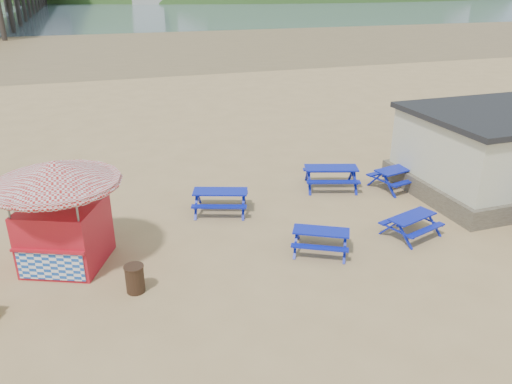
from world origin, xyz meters
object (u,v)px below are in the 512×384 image
object	(u,v)px
litter_bin	(135,279)
amenity_block	(508,150)
picnic_table_blue_b	(331,177)
ice_cream_kiosk	(59,201)
picnic_table_blue_a	(220,201)

from	to	relation	value
litter_bin	amenity_block	distance (m)	14.67
picnic_table_blue_b	litter_bin	distance (m)	9.41
amenity_block	ice_cream_kiosk	bearing A→B (deg)	-178.16
picnic_table_blue_b	ice_cream_kiosk	xyz separation A→B (m)	(-9.74, -2.74, 1.55)
ice_cream_kiosk	amenity_block	size ratio (longest dim) A/B	0.63
ice_cream_kiosk	litter_bin	size ratio (longest dim) A/B	6.03
picnic_table_blue_b	litter_bin	world-z (taller)	picnic_table_blue_b
ice_cream_kiosk	picnic_table_blue_b	bearing A→B (deg)	39.55
picnic_table_blue_a	litter_bin	bearing A→B (deg)	-110.15
litter_bin	picnic_table_blue_a	bearing A→B (deg)	50.19
picnic_table_blue_a	ice_cream_kiosk	xyz separation A→B (m)	(-5.06, -1.99, 1.58)
ice_cream_kiosk	amenity_block	distance (m)	16.07
picnic_table_blue_a	ice_cream_kiosk	bearing A→B (deg)	-138.91
picnic_table_blue_a	amenity_block	distance (m)	11.15
ice_cream_kiosk	picnic_table_blue_a	bearing A→B (deg)	45.26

